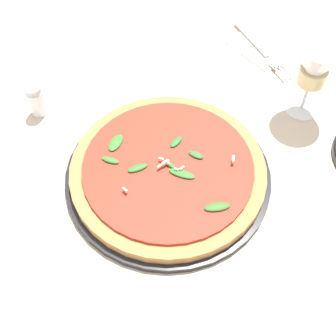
# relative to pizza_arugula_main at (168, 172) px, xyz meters

# --- Properties ---
(ground_plane) EXTENTS (6.00, 6.00, 0.00)m
(ground_plane) POSITION_rel_pizza_arugula_main_xyz_m (0.04, 0.04, -0.02)
(ground_plane) COLOR beige
(pizza_arugula_main) EXTENTS (0.36, 0.36, 0.05)m
(pizza_arugula_main) POSITION_rel_pizza_arugula_main_xyz_m (0.00, 0.00, 0.00)
(pizza_arugula_main) COLOR black
(pizza_arugula_main) RESTS_ON ground_plane
(wine_glass) EXTENTS (0.10, 0.10, 0.16)m
(wine_glass) POSITION_rel_pizza_arugula_main_xyz_m (0.12, 0.28, 0.09)
(wine_glass) COLOR white
(wine_glass) RESTS_ON ground_plane
(napkin) EXTENTS (0.15, 0.12, 0.01)m
(napkin) POSITION_rel_pizza_arugula_main_xyz_m (-0.03, 0.39, -0.01)
(napkin) COLOR silver
(napkin) RESTS_ON ground_plane
(fork) EXTENTS (0.19, 0.11, 0.00)m
(fork) POSITION_rel_pizza_arugula_main_xyz_m (-0.02, 0.39, -0.01)
(fork) COLOR silver
(fork) RESTS_ON ground_plane
(shaker_pepper) EXTENTS (0.03, 0.03, 0.07)m
(shaker_pepper) POSITION_rel_pizza_arugula_main_xyz_m (-0.29, -0.01, 0.02)
(shaker_pepper) COLOR silver
(shaker_pepper) RESTS_ON ground_plane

